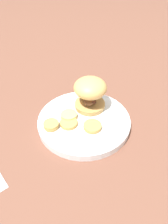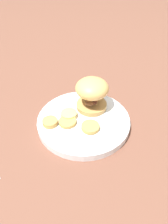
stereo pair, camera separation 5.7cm
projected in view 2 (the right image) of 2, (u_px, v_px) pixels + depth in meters
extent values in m
plane|color=brown|center=(84.00, 124.00, 0.65)|extent=(4.00, 4.00, 0.00)
cylinder|color=white|center=(84.00, 121.00, 0.65)|extent=(0.27, 0.27, 0.02)
torus|color=white|center=(84.00, 119.00, 0.64)|extent=(0.27, 0.27, 0.01)
cylinder|color=tan|center=(92.00, 105.00, 0.67)|extent=(0.09, 0.09, 0.01)
ellipsoid|color=#4C281E|center=(91.00, 100.00, 0.66)|extent=(0.04, 0.04, 0.02)
ellipsoid|color=#4C281E|center=(93.00, 95.00, 0.68)|extent=(0.05, 0.04, 0.02)
ellipsoid|color=#563323|center=(92.00, 100.00, 0.66)|extent=(0.06, 0.06, 0.02)
ellipsoid|color=#4C281E|center=(94.00, 101.00, 0.64)|extent=(0.02, 0.03, 0.01)
ellipsoid|color=brown|center=(89.00, 96.00, 0.68)|extent=(0.04, 0.05, 0.01)
ellipsoid|color=#4C281E|center=(92.00, 99.00, 0.65)|extent=(0.03, 0.04, 0.02)
ellipsoid|color=brown|center=(90.00, 103.00, 0.64)|extent=(0.03, 0.03, 0.02)
ellipsoid|color=tan|center=(92.00, 88.00, 0.63)|extent=(0.10, 0.10, 0.05)
cylinder|color=#DBB766|center=(69.00, 114.00, 0.64)|extent=(0.05, 0.05, 0.01)
cylinder|color=tan|center=(68.00, 122.00, 0.62)|extent=(0.05, 0.05, 0.01)
cylinder|color=tan|center=(91.00, 127.00, 0.60)|extent=(0.05, 0.05, 0.01)
cylinder|color=tan|center=(50.00, 122.00, 0.62)|extent=(0.04, 0.04, 0.01)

